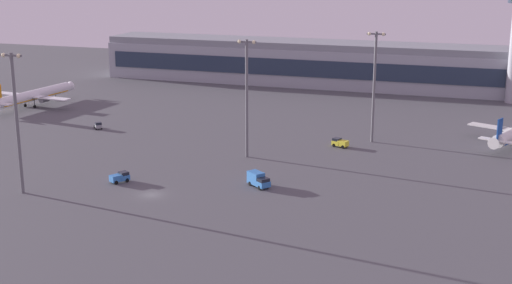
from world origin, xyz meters
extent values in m
plane|color=#4C4C51|center=(0.00, 0.00, 0.00)|extent=(416.00, 416.00, 0.00)
cube|color=#9EA3AD|center=(-5.23, 137.37, 7.00)|extent=(154.67, 22.00, 14.00)
cube|color=#263347|center=(-5.23, 126.17, 7.70)|extent=(148.48, 0.40, 6.16)
cube|color=gray|center=(-5.23, 137.37, 15.20)|extent=(154.67, 19.80, 2.40)
cylinder|color=white|center=(-76.76, 67.97, 3.71)|extent=(6.98, 32.77, 3.44)
cone|color=white|center=(-74.86, 85.25, 3.71)|extent=(3.49, 2.52, 3.27)
cube|color=white|center=(-76.86, 67.07, 3.53)|extent=(29.19, 6.76, 0.32)
cylinder|color=slate|center=(-81.81, 67.62, 2.90)|extent=(2.34, 3.46, 1.99)
cylinder|color=slate|center=(-71.91, 66.53, 2.90)|extent=(2.34, 3.46, 1.99)
cube|color=orange|center=(-76.76, 67.97, 2.77)|extent=(6.35, 30.15, 0.33)
cylinder|color=#333338|center=(-75.62, 78.34, 2.11)|extent=(0.25, 0.25, 3.21)
cylinder|color=black|center=(-75.62, 78.34, 0.50)|extent=(0.47, 1.03, 1.00)
cylinder|color=#333338|center=(-78.98, 65.94, 2.11)|extent=(0.25, 0.25, 3.21)
cylinder|color=black|center=(-78.98, 65.94, 0.50)|extent=(0.47, 1.03, 1.00)
cylinder|color=#333338|center=(-75.02, 65.51, 2.11)|extent=(0.25, 0.25, 3.21)
cylinder|color=black|center=(-75.02, 65.51, 0.50)|extent=(0.47, 1.03, 1.00)
cone|color=silver|center=(66.70, 52.79, 3.58)|extent=(3.69, 3.40, 2.99)
cube|color=silver|center=(67.34, 54.33, 3.75)|extent=(9.67, 5.61, 0.31)
cube|color=#19479E|center=(67.44, 54.57, 6.42)|extent=(1.31, 2.68, 5.67)
cylinder|color=slate|center=(68.42, 69.47, 2.79)|extent=(2.98, 3.64, 1.92)
cylinder|color=#333338|center=(70.58, 67.16, 2.03)|extent=(0.24, 0.24, 3.10)
cylinder|color=black|center=(70.58, 67.16, 0.48)|extent=(0.69, 1.02, 0.96)
cube|color=gray|center=(-40.20, 46.61, 0.90)|extent=(2.41, 2.40, 0.90)
cube|color=#1E232D|center=(-40.20, 46.61, 1.70)|extent=(2.17, 2.16, 0.70)
cylinder|color=black|center=(-39.50, 46.96, 0.45)|extent=(0.83, 0.86, 0.90)
cylinder|color=black|center=(-40.60, 45.94, 0.45)|extent=(0.83, 0.86, 0.90)
cylinder|color=black|center=(-40.90, 48.46, 0.45)|extent=(0.83, 0.86, 0.90)
cylinder|color=black|center=(-41.99, 47.44, 0.45)|extent=(0.83, 0.86, 0.90)
cube|color=yellow|center=(27.98, 49.94, 1.00)|extent=(2.67, 2.61, 1.10)
cube|color=#1E232D|center=(27.98, 49.94, 1.90)|extent=(2.38, 2.37, 0.70)
cube|color=yellow|center=(29.75, 49.27, 1.15)|extent=(2.92, 2.64, 1.40)
cylinder|color=black|center=(27.41, 49.24, 0.45)|extent=(0.95, 0.60, 0.90)
cylinder|color=black|center=(28.00, 50.83, 0.45)|extent=(0.95, 0.60, 0.90)
cylinder|color=black|center=(29.93, 48.30, 0.45)|extent=(0.95, 0.60, 0.90)
cylinder|color=black|center=(30.52, 49.89, 0.45)|extent=(0.95, 0.60, 0.90)
cube|color=#3372BF|center=(-9.73, 6.08, 1.00)|extent=(2.80, 2.84, 1.10)
cube|color=#1E232D|center=(-9.73, 6.08, 1.90)|extent=(2.53, 2.54, 0.70)
cube|color=#3372BF|center=(-10.72, 4.47, 1.15)|extent=(2.89, 3.05, 1.40)
cylinder|color=black|center=(-10.31, 6.77, 0.45)|extent=(0.73, 0.92, 0.90)
cylinder|color=black|center=(-8.86, 5.88, 0.45)|extent=(0.73, 0.92, 0.90)
cylinder|color=black|center=(-11.71, 4.48, 0.45)|extent=(0.73, 0.92, 0.90)
cylinder|color=black|center=(-10.26, 3.59, 0.45)|extent=(0.73, 0.92, 0.90)
cube|color=#3372BF|center=(20.46, 11.25, 1.05)|extent=(3.64, 3.56, 1.20)
cube|color=#1E232D|center=(20.46, 11.25, 2.00)|extent=(3.26, 3.21, 0.70)
cube|color=#3372BF|center=(18.47, 12.71, 1.75)|extent=(4.27, 3.99, 2.60)
cylinder|color=black|center=(21.39, 11.87, 0.45)|extent=(0.90, 0.77, 0.90)
cylinder|color=black|center=(20.15, 10.17, 0.45)|extent=(0.90, 0.77, 0.90)
cylinder|color=black|center=(18.56, 13.95, 0.45)|extent=(0.90, 0.77, 0.90)
cylinder|color=black|center=(17.31, 12.26, 0.45)|extent=(0.90, 0.77, 0.90)
cylinder|color=slate|center=(35.77, 57.42, 14.52)|extent=(0.70, 0.70, 29.05)
cube|color=slate|center=(35.77, 57.42, 28.45)|extent=(4.80, 0.40, 0.40)
sphere|color=#F9EAB2|center=(33.97, 57.42, 28.45)|extent=(0.90, 0.90, 0.90)
sphere|color=#F9EAB2|center=(37.57, 57.42, 28.45)|extent=(0.90, 0.90, 0.90)
cylinder|color=slate|center=(9.25, 33.15, 14.37)|extent=(0.70, 0.70, 28.74)
cube|color=slate|center=(9.25, 33.15, 28.14)|extent=(4.80, 0.40, 0.40)
sphere|color=#F9EAB2|center=(7.45, 33.15, 28.14)|extent=(0.90, 0.90, 0.90)
sphere|color=#F9EAB2|center=(11.05, 33.15, 28.14)|extent=(0.90, 0.90, 0.90)
cylinder|color=slate|center=(-25.87, -7.43, 14.63)|extent=(0.70, 0.70, 29.25)
cube|color=slate|center=(-25.87, -7.43, 28.65)|extent=(4.80, 0.40, 0.40)
sphere|color=#F9EAB2|center=(-27.67, -7.43, 28.65)|extent=(0.90, 0.90, 0.90)
sphere|color=#F9EAB2|center=(-24.07, -7.43, 28.65)|extent=(0.90, 0.90, 0.90)
camera|label=1|loc=(64.86, -124.38, 47.75)|focal=49.77mm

